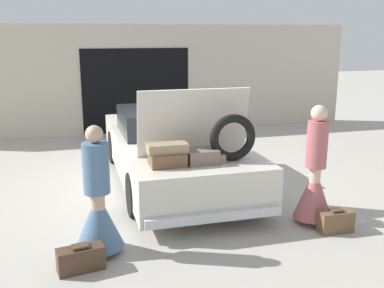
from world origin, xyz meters
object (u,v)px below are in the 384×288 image
(car, at_px, (173,148))
(suitcase_beside_left_person, at_px, (81,259))
(suitcase_beside_right_person, at_px, (336,221))
(person_right, at_px, (314,182))
(person_left, at_px, (98,209))

(car, relative_size, suitcase_beside_left_person, 8.92)
(car, bearing_deg, suitcase_beside_right_person, -59.08)
(person_right, relative_size, suitcase_beside_right_person, 3.59)
(car, xyz_separation_m, suitcase_beside_right_person, (1.60, -2.67, -0.45))
(person_right, xyz_separation_m, suitcase_beside_left_person, (-3.16, -0.49, -0.46))
(person_right, bearing_deg, person_left, 79.79)
(suitcase_beside_left_person, xyz_separation_m, suitcase_beside_right_person, (3.30, 0.14, 0.01))
(car, relative_size, suitcase_beside_right_person, 10.45)
(person_left, distance_m, suitcase_beside_right_person, 3.10)
(suitcase_beside_right_person, bearing_deg, person_left, 175.33)
(car, relative_size, person_left, 3.09)
(suitcase_beside_left_person, bearing_deg, car, 58.85)
(car, height_order, suitcase_beside_right_person, car)
(car, xyz_separation_m, suitcase_beside_left_person, (-1.70, -2.81, -0.45))
(person_right, bearing_deg, suitcase_beside_left_person, 86.60)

